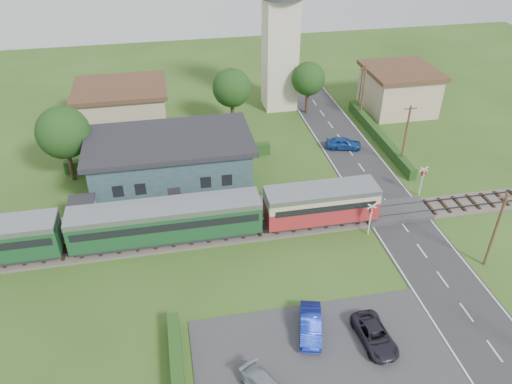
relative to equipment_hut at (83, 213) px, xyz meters
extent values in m
plane|color=#2D4C19|center=(18.00, -5.20, -1.75)|extent=(120.00, 120.00, 0.00)
cube|color=#4C443D|center=(18.00, -3.20, -1.65)|extent=(76.00, 3.20, 0.20)
cube|color=#3F3F47|center=(18.00, -3.92, -1.33)|extent=(76.00, 0.08, 0.15)
cube|color=#3F3F47|center=(18.00, -2.48, -1.33)|extent=(76.00, 0.08, 0.15)
cube|color=#28282B|center=(28.00, -5.20, -1.72)|extent=(6.00, 70.00, 0.05)
cube|color=#333335|center=(16.50, -17.20, -1.71)|extent=(17.00, 9.00, 0.08)
cube|color=#333335|center=(28.00, -3.20, -1.52)|extent=(6.20, 3.40, 0.45)
cube|color=gray|center=(8.00, 0.00, -1.52)|extent=(30.00, 3.00, 0.45)
cube|color=beige|center=(0.00, 0.00, -0.10)|extent=(2.00, 2.00, 2.40)
cube|color=#232328|center=(0.00, 0.00, 1.18)|extent=(2.30, 2.30, 0.15)
cube|color=#273E44|center=(8.00, 5.80, 0.65)|extent=(15.00, 8.00, 4.80)
cube|color=#232328|center=(8.00, 5.80, 3.30)|extent=(16.00, 9.00, 0.50)
cube|color=#232328|center=(8.00, 1.86, -0.65)|extent=(1.20, 0.12, 2.20)
cube|color=black|center=(3.00, 1.86, 0.65)|extent=(1.00, 0.12, 1.20)
cube|color=black|center=(5.00, 1.86, 0.65)|extent=(1.00, 0.12, 1.20)
cube|color=black|center=(11.00, 1.86, 0.65)|extent=(1.00, 0.12, 1.20)
cube|color=black|center=(13.00, 1.86, 0.65)|extent=(1.00, 0.12, 1.20)
cube|color=#232328|center=(20.69, -3.20, -1.16)|extent=(9.00, 2.20, 0.50)
cube|color=maroon|center=(20.69, -3.20, -0.16)|extent=(10.00, 2.80, 1.80)
cube|color=#C3B08A|center=(20.69, -3.20, 1.09)|extent=(10.00, 2.82, 0.90)
cube|color=black|center=(20.69, -3.20, 0.74)|extent=(9.00, 2.88, 0.60)
cube|color=gray|center=(20.69, -3.20, 1.74)|extent=(10.00, 2.90, 0.45)
cube|color=#232328|center=(7.09, -3.20, -1.16)|extent=(15.20, 2.20, 0.50)
cube|color=#174423|center=(7.09, -3.20, 0.34)|extent=(16.00, 2.80, 2.60)
cube|color=black|center=(7.09, -3.20, 0.74)|extent=(15.40, 2.86, 0.70)
cube|color=gray|center=(7.09, -3.20, 1.74)|extent=(16.00, 2.90, 0.50)
cube|color=beige|center=(23.00, 22.80, 5.25)|extent=(4.00, 4.00, 14.00)
cube|color=tan|center=(3.00, 19.80, 0.75)|extent=(10.00, 8.00, 5.00)
cube|color=#472D1E|center=(3.00, 19.80, 3.50)|extent=(10.80, 8.80, 0.50)
cube|color=tan|center=(38.00, 18.80, 0.75)|extent=(8.00, 8.00, 5.00)
cube|color=#472D1E|center=(38.00, 18.80, 3.50)|extent=(8.80, 8.80, 0.50)
cube|color=#193814|center=(7.00, -17.20, -1.15)|extent=(0.80, 9.00, 1.20)
cube|color=#193814|center=(32.20, 10.80, -1.15)|extent=(0.80, 18.00, 1.20)
cube|color=#193814|center=(8.00, 10.30, -1.10)|extent=(22.00, 0.80, 1.30)
cylinder|color=#332316|center=(-2.00, 8.80, 0.32)|extent=(0.44, 0.44, 4.12)
sphere|color=#143311|center=(-2.00, 8.80, 3.65)|extent=(5.20, 5.20, 5.20)
cylinder|color=#332316|center=(16.00, 17.80, 0.18)|extent=(0.44, 0.44, 3.85)
sphere|color=#143311|center=(16.00, 17.80, 3.29)|extent=(4.60, 4.60, 4.60)
cylinder|color=#332316|center=(26.00, 19.80, 0.04)|extent=(0.44, 0.44, 3.58)
sphere|color=#143311|center=(26.00, 19.80, 2.93)|extent=(4.20, 4.20, 4.20)
cylinder|color=#473321|center=(32.20, -11.20, 1.75)|extent=(0.22, 0.22, 7.00)
cube|color=#473321|center=(32.20, -11.20, 4.95)|extent=(1.40, 0.10, 0.10)
cylinder|color=#473321|center=(32.20, 4.80, 1.75)|extent=(0.22, 0.22, 7.00)
cube|color=#473321|center=(32.20, 4.80, 4.95)|extent=(1.40, 0.10, 0.10)
cylinder|color=#473321|center=(32.20, 16.80, 1.75)|extent=(0.22, 0.22, 7.00)
cube|color=#473321|center=(32.20, 16.80, 4.95)|extent=(1.40, 0.10, 0.10)
cylinder|color=silver|center=(24.40, -5.60, -0.25)|extent=(0.12, 0.12, 3.00)
cube|color=#232328|center=(24.40, -5.60, 0.85)|extent=(0.35, 0.18, 0.55)
sphere|color=#FF190C|center=(24.40, -5.72, 1.00)|extent=(0.14, 0.14, 0.14)
sphere|color=#FF190C|center=(24.40, -5.72, 0.70)|extent=(0.14, 0.14, 0.14)
cube|color=silver|center=(24.40, -5.60, 1.25)|extent=(0.84, 0.05, 0.55)
cube|color=silver|center=(24.40, -5.60, 1.25)|extent=(0.84, 0.05, 0.55)
cylinder|color=silver|center=(31.60, -0.80, -0.25)|extent=(0.12, 0.12, 3.00)
cube|color=#232328|center=(31.60, -0.80, 0.85)|extent=(0.35, 0.18, 0.55)
sphere|color=#FF190C|center=(31.60, -0.92, 1.00)|extent=(0.14, 0.14, 0.14)
sphere|color=#FF190C|center=(31.60, -0.92, 0.70)|extent=(0.14, 0.14, 0.14)
cube|color=silver|center=(31.60, -0.80, 1.25)|extent=(0.84, 0.05, 0.55)
cube|color=silver|center=(31.60, -0.80, 1.25)|extent=(0.84, 0.05, 0.55)
cylinder|color=#3F3F47|center=(-4.00, 14.80, 0.75)|extent=(0.14, 0.14, 5.00)
sphere|color=orange|center=(-4.00, 14.80, 3.25)|extent=(0.30, 0.30, 0.30)
cylinder|color=#3F3F47|center=(34.00, 21.80, 0.75)|extent=(0.14, 0.14, 5.00)
sphere|color=orange|center=(34.00, 21.80, 3.25)|extent=(0.30, 0.30, 0.30)
imported|color=navy|center=(27.45, 9.68, -1.02)|extent=(4.26, 2.61, 1.35)
imported|color=#102799|center=(16.28, -15.25, -0.99)|extent=(2.47, 4.34, 1.35)
imported|color=black|center=(20.33, -16.90, -1.07)|extent=(2.27, 4.41, 1.19)
imported|color=gray|center=(16.60, 0.20, -0.42)|extent=(0.68, 0.47, 1.76)
imported|color=gray|center=(0.61, 0.33, -0.53)|extent=(0.73, 0.86, 1.54)
camera|label=1|loc=(8.06, -37.60, 25.74)|focal=35.00mm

